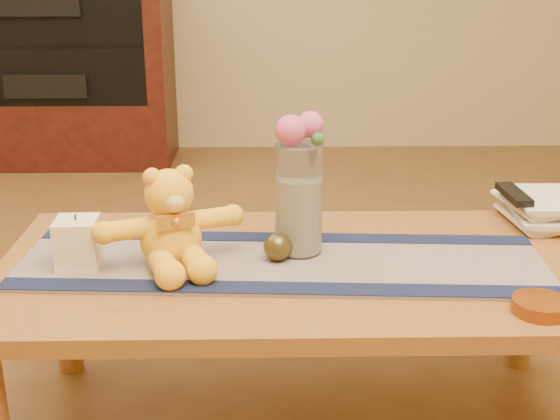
{
  "coord_description": "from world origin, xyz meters",
  "views": [
    {
      "loc": [
        -0.08,
        -1.58,
        1.14
      ],
      "look_at": [
        -0.05,
        0.0,
        0.58
      ],
      "focal_mm": 47.88,
      "sensor_mm": 36.0,
      "label": 1
    }
  ],
  "objects_px": {
    "glass_vase": "(299,199)",
    "bronze_ball": "(278,247)",
    "amber_dish": "(540,306)",
    "teddy_bear": "(170,218)",
    "book_bottom": "(510,220)",
    "pillar_candle": "(78,243)",
    "tv_remote": "(514,194)"
  },
  "relations": [
    {
      "from": "glass_vase",
      "to": "bronze_ball",
      "type": "relative_size",
      "value": 4.01
    },
    {
      "from": "glass_vase",
      "to": "amber_dish",
      "type": "xyz_separation_m",
      "value": [
        0.47,
        -0.31,
        -0.12
      ]
    },
    {
      "from": "teddy_bear",
      "to": "book_bottom",
      "type": "bearing_deg",
      "value": -4.34
    },
    {
      "from": "pillar_candle",
      "to": "bronze_ball",
      "type": "height_order",
      "value": "pillar_candle"
    },
    {
      "from": "bronze_ball",
      "to": "amber_dish",
      "type": "relative_size",
      "value": 0.58
    },
    {
      "from": "teddy_bear",
      "to": "bronze_ball",
      "type": "distance_m",
      "value": 0.25
    },
    {
      "from": "teddy_bear",
      "to": "bronze_ball",
      "type": "bearing_deg",
      "value": -18.32
    },
    {
      "from": "glass_vase",
      "to": "pillar_candle",
      "type": "bearing_deg",
      "value": -171.39
    },
    {
      "from": "bronze_ball",
      "to": "amber_dish",
      "type": "height_order",
      "value": "bronze_ball"
    },
    {
      "from": "tv_remote",
      "to": "glass_vase",
      "type": "bearing_deg",
      "value": -164.71
    },
    {
      "from": "bronze_ball",
      "to": "glass_vase",
      "type": "bearing_deg",
      "value": 46.3
    },
    {
      "from": "pillar_candle",
      "to": "teddy_bear",
      "type": "bearing_deg",
      "value": 3.21
    },
    {
      "from": "bronze_ball",
      "to": "tv_remote",
      "type": "xyz_separation_m",
      "value": [
        0.61,
        0.24,
        0.04
      ]
    },
    {
      "from": "teddy_bear",
      "to": "pillar_candle",
      "type": "height_order",
      "value": "teddy_bear"
    },
    {
      "from": "bronze_ball",
      "to": "book_bottom",
      "type": "distance_m",
      "value": 0.66
    },
    {
      "from": "pillar_candle",
      "to": "bronze_ball",
      "type": "distance_m",
      "value": 0.45
    },
    {
      "from": "glass_vase",
      "to": "bronze_ball",
      "type": "xyz_separation_m",
      "value": [
        -0.05,
        -0.05,
        -0.1
      ]
    },
    {
      "from": "tv_remote",
      "to": "amber_dish",
      "type": "relative_size",
      "value": 1.42
    },
    {
      "from": "glass_vase",
      "to": "book_bottom",
      "type": "height_order",
      "value": "glass_vase"
    },
    {
      "from": "amber_dish",
      "to": "tv_remote",
      "type": "bearing_deg",
      "value": 79.0
    },
    {
      "from": "pillar_candle",
      "to": "amber_dish",
      "type": "bearing_deg",
      "value": -13.42
    },
    {
      "from": "pillar_candle",
      "to": "book_bottom",
      "type": "distance_m",
      "value": 1.1
    },
    {
      "from": "book_bottom",
      "to": "bronze_ball",
      "type": "bearing_deg",
      "value": -163.92
    },
    {
      "from": "glass_vase",
      "to": "tv_remote",
      "type": "distance_m",
      "value": 0.6
    },
    {
      "from": "bronze_ball",
      "to": "tv_remote",
      "type": "distance_m",
      "value": 0.66
    },
    {
      "from": "bronze_ball",
      "to": "teddy_bear",
      "type": "bearing_deg",
      "value": -177.22
    },
    {
      "from": "teddy_bear",
      "to": "pillar_candle",
      "type": "distance_m",
      "value": 0.21
    },
    {
      "from": "book_bottom",
      "to": "tv_remote",
      "type": "bearing_deg",
      "value": -93.0
    },
    {
      "from": "bronze_ball",
      "to": "amber_dish",
      "type": "distance_m",
      "value": 0.58
    },
    {
      "from": "bronze_ball",
      "to": "book_bottom",
      "type": "xyz_separation_m",
      "value": [
        0.61,
        0.25,
        -0.03
      ]
    },
    {
      "from": "glass_vase",
      "to": "tv_remote",
      "type": "height_order",
      "value": "glass_vase"
    },
    {
      "from": "pillar_candle",
      "to": "book_bottom",
      "type": "relative_size",
      "value": 0.5
    }
  ]
}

